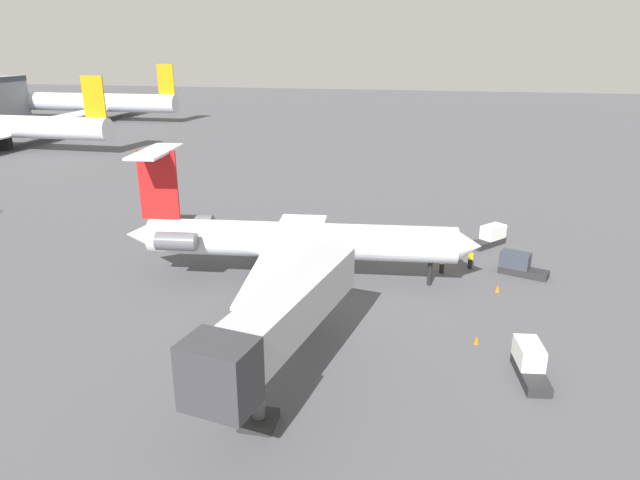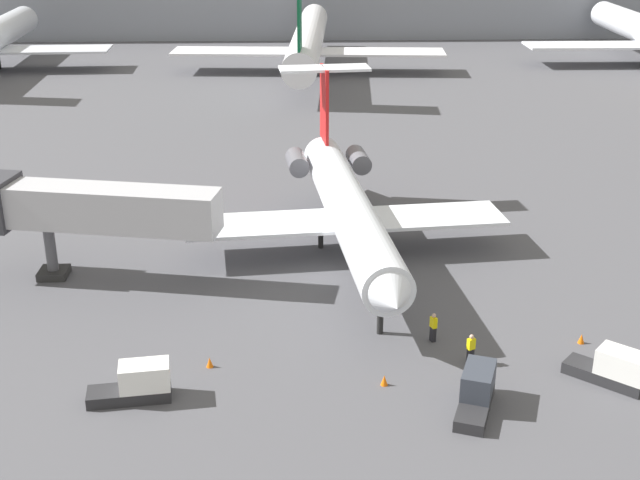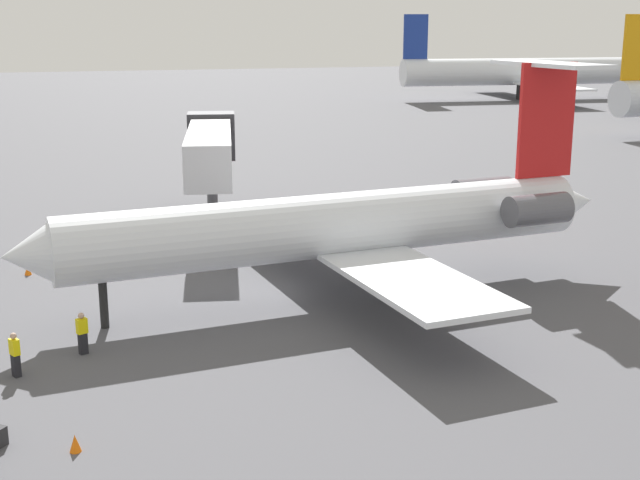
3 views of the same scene
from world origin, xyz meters
name	(u,v)px [view 2 (image 2 of 3)]	position (x,y,z in m)	size (l,w,h in m)	color
ground_plane	(342,274)	(0.00, 0.00, -0.05)	(400.00, 400.00, 0.10)	#4C4C51
regional_jet	(347,204)	(0.47, 3.28, 3.57)	(21.82, 29.37, 10.65)	silver
jet_bridge	(79,208)	(-16.31, -0.27, 4.82)	(15.79, 5.76, 6.52)	#ADADB2
ground_crew_marshaller	(471,349)	(6.02, -11.43, 0.86)	(0.47, 0.41, 1.69)	black
ground_crew_loader	(433,327)	(4.45, -9.02, 0.86)	(0.39, 0.47, 1.69)	black
baggage_tug_lead	(615,369)	(12.80, -13.61, 0.84)	(3.94, 3.68, 1.90)	#262628
baggage_tug_trailing	(477,391)	(5.51, -15.42, 0.84)	(2.68, 4.24, 1.90)	#262628
baggage_tug_spare	(138,384)	(-10.73, -14.20, 0.84)	(4.15, 1.92, 1.90)	#262628
traffic_cone_near	(581,339)	(12.52, -9.53, 0.28)	(0.36, 0.36, 0.55)	orange
traffic_cone_mid	(384,380)	(1.32, -13.39, 0.28)	(0.36, 0.36, 0.55)	orange
traffic_cone_far	(210,362)	(-7.54, -11.35, 0.28)	(0.36, 0.36, 0.55)	orange
parked_airliner_centre	(308,40)	(-0.83, 65.74, 4.34)	(37.27, 44.16, 13.49)	white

